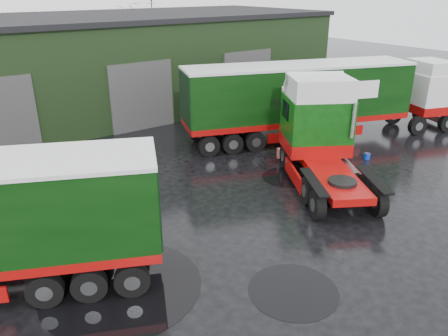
# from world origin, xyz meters

# --- Properties ---
(ground) EXTENTS (100.00, 100.00, 0.00)m
(ground) POSITION_xyz_m (0.00, 0.00, 0.00)
(ground) COLOR black
(warehouse) EXTENTS (32.40, 12.40, 6.30)m
(warehouse) POSITION_xyz_m (2.00, 20.00, 3.16)
(warehouse) COLOR black
(warehouse) RESTS_ON ground
(hero_tractor) EXTENTS (6.30, 7.81, 4.50)m
(hero_tractor) POSITION_xyz_m (4.50, 1.68, 2.25)
(hero_tractor) COLOR #0A3B0B
(hero_tractor) RESTS_ON ground
(lorry_right) EXTENTS (16.25, 8.19, 4.27)m
(lorry_right) POSITION_xyz_m (8.00, 7.09, 2.14)
(lorry_right) COLOR silver
(lorry_right) RESTS_ON ground
(wash_bucket) EXTENTS (0.42, 0.42, 0.30)m
(wash_bucket) POSITION_xyz_m (8.82, 2.82, 0.15)
(wash_bucket) COLOR #0832BD
(wash_bucket) RESTS_ON ground
(tree_back_b) EXTENTS (4.40, 4.40, 7.50)m
(tree_back_b) POSITION_xyz_m (10.00, 30.00, 3.75)
(tree_back_b) COLOR black
(tree_back_b) RESTS_ON ground
(puddle_0) EXTENTS (2.61, 2.61, 0.01)m
(puddle_0) POSITION_xyz_m (-1.48, -2.46, 0.00)
(puddle_0) COLOR black
(puddle_0) RESTS_ON ground
(puddle_1) EXTENTS (2.28, 2.28, 0.01)m
(puddle_1) POSITION_xyz_m (3.95, 3.52, 0.00)
(puddle_1) COLOR black
(puddle_1) RESTS_ON ground
(puddle_2) EXTENTS (4.67, 4.67, 0.01)m
(puddle_2) POSITION_xyz_m (-5.36, 0.66, 0.00)
(puddle_2) COLOR black
(puddle_2) RESTS_ON ground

